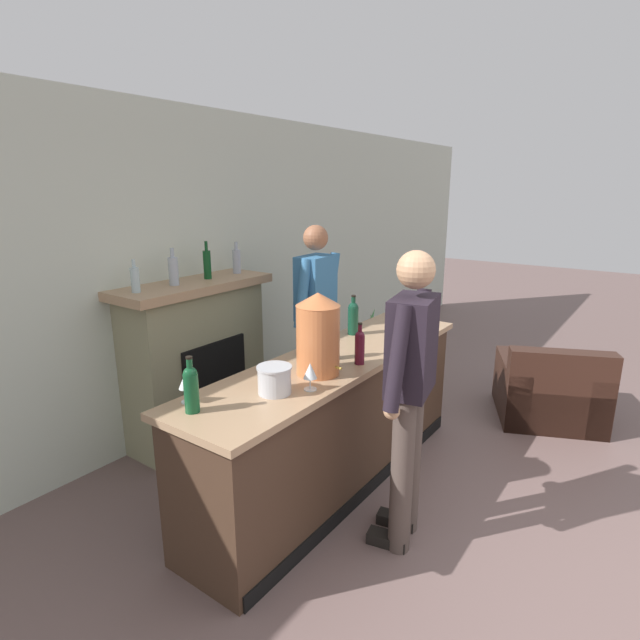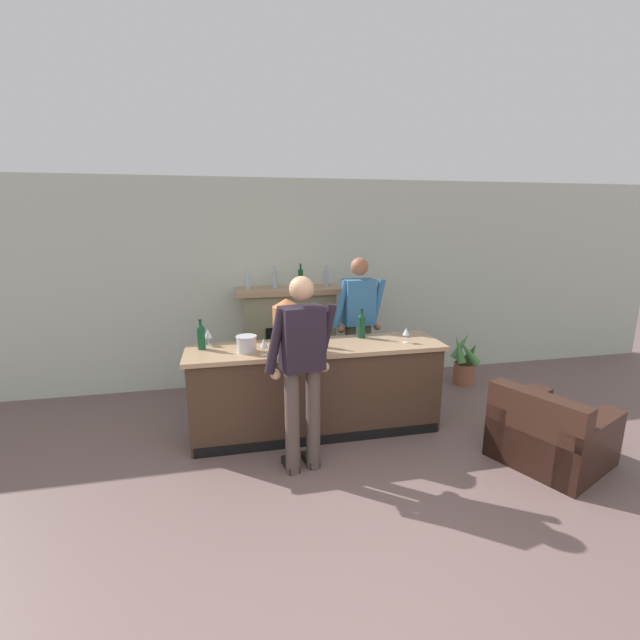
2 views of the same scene
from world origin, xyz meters
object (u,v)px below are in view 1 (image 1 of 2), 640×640
at_px(armchair_black, 549,394).
at_px(wine_bottle_port_short, 360,346).
at_px(copper_dispenser, 318,334).
at_px(potted_plant_corner, 378,342).
at_px(ice_bucket_steel, 275,380).
at_px(wine_glass_mid_counter, 409,315).
at_px(person_bartender, 316,319).
at_px(wine_glass_near_bucket, 186,381).
at_px(fireplace_stone, 197,360).
at_px(person_customer, 409,389).
at_px(wine_bottle_chardonnay_pale, 334,337).
at_px(wine_glass_by_dispenser, 310,372).
at_px(wine_bottle_burgundy_dark, 191,387).
at_px(wine_bottle_merlot_tall, 353,317).

height_order(armchair_black, wine_bottle_port_short, wine_bottle_port_short).
bearing_deg(copper_dispenser, wine_bottle_port_short, -21.91).
distance_m(potted_plant_corner, ice_bucket_steel, 3.22).
height_order(ice_bucket_steel, wine_glass_mid_counter, same).
height_order(person_bartender, wine_glass_mid_counter, person_bartender).
height_order(wine_glass_mid_counter, wine_glass_near_bucket, wine_glass_near_bucket).
relative_size(fireplace_stone, wine_bottle_port_short, 5.91).
distance_m(person_customer, wine_bottle_port_short, 0.56).
bearing_deg(wine_bottle_chardonnay_pale, wine_glass_by_dispenser, -159.88).
height_order(armchair_black, wine_bottle_chardonnay_pale, wine_bottle_chardonnay_pale).
height_order(wine_bottle_chardonnay_pale, wine_bottle_burgundy_dark, wine_bottle_chardonnay_pale).
height_order(person_customer, copper_dispenser, person_customer).
distance_m(person_bartender, ice_bucket_steel, 1.53).
relative_size(wine_bottle_merlot_tall, wine_glass_near_bucket, 1.80).
xyz_separation_m(copper_dispenser, wine_glass_near_bucket, (-0.77, 0.32, -0.14)).
bearing_deg(wine_bottle_port_short, copper_dispenser, 158.09).
bearing_deg(armchair_black, fireplace_stone, 131.25).
xyz_separation_m(potted_plant_corner, ice_bucket_steel, (-2.98, -0.98, 0.72)).
height_order(copper_dispenser, wine_bottle_port_short, copper_dispenser).
relative_size(person_customer, wine_glass_by_dispenser, 10.88).
bearing_deg(copper_dispenser, wine_glass_near_bucket, 157.33).
bearing_deg(wine_glass_mid_counter, armchair_black, -42.28).
bearing_deg(person_customer, person_bartender, 55.31).
relative_size(person_bartender, ice_bucket_steel, 8.90).
xyz_separation_m(person_bartender, wine_glass_by_dispenser, (-1.20, -0.84, 0.07)).
distance_m(wine_bottle_port_short, wine_glass_near_bucket, 1.16).
bearing_deg(wine_bottle_chardonnay_pale, person_customer, -109.47).
relative_size(ice_bucket_steel, wine_bottle_chardonnay_pale, 0.59).
distance_m(person_bartender, wine_glass_by_dispenser, 1.47).
height_order(wine_bottle_port_short, wine_glass_near_bucket, wine_bottle_port_short).
height_order(copper_dispenser, wine_bottle_merlot_tall, copper_dispenser).
relative_size(armchair_black, wine_glass_near_bucket, 6.49).
relative_size(armchair_black, wine_bottle_port_short, 4.04).
height_order(person_customer, wine_glass_by_dispenser, person_customer).
bearing_deg(wine_bottle_chardonnay_pale, wine_bottle_merlot_tall, 19.68).
relative_size(potted_plant_corner, copper_dispenser, 1.38).
bearing_deg(person_bartender, wine_bottle_chardonnay_pale, -136.47).
bearing_deg(wine_bottle_merlot_tall, potted_plant_corner, 22.51).
height_order(ice_bucket_steel, wine_bottle_merlot_tall, wine_bottle_merlot_tall).
height_order(copper_dispenser, wine_glass_by_dispenser, copper_dispenser).
height_order(armchair_black, wine_glass_mid_counter, wine_glass_mid_counter).
distance_m(wine_bottle_chardonnay_pale, wine_glass_by_dispenser, 0.56).
distance_m(copper_dispenser, ice_bucket_steel, 0.44).
distance_m(armchair_black, ice_bucket_steel, 2.99).
xyz_separation_m(wine_bottle_port_short, wine_glass_near_bucket, (-1.07, 0.44, -0.00)).
distance_m(wine_bottle_burgundy_dark, wine_glass_near_bucket, 0.13).
relative_size(copper_dispenser, wine_glass_by_dispenser, 3.19).
bearing_deg(wine_bottle_merlot_tall, wine_glass_mid_counter, -36.33).
bearing_deg(wine_bottle_merlot_tall, armchair_black, -40.75).
distance_m(wine_glass_mid_counter, wine_glass_by_dispenser, 1.50).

